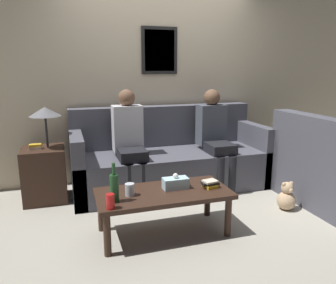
{
  "coord_description": "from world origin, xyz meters",
  "views": [
    {
      "loc": [
        -1.23,
        -3.25,
        1.49
      ],
      "look_at": [
        -0.22,
        -0.06,
        0.72
      ],
      "focal_mm": 35.0,
      "sensor_mm": 36.0,
      "label": 1
    }
  ],
  "objects_px": {
    "coffee_table": "(163,197)",
    "wine_bottle": "(114,187)",
    "couch_main": "(170,160)",
    "person_left": "(129,139)",
    "drinking_glass": "(130,190)",
    "person_right": "(215,135)",
    "teddy_bear": "(287,197)"
  },
  "relations": [
    {
      "from": "couch_main",
      "to": "coffee_table",
      "type": "distance_m",
      "value": 1.25
    },
    {
      "from": "wine_bottle",
      "to": "drinking_glass",
      "type": "height_order",
      "value": "wine_bottle"
    },
    {
      "from": "coffee_table",
      "to": "teddy_bear",
      "type": "xyz_separation_m",
      "value": [
        1.4,
        0.09,
        -0.22
      ]
    },
    {
      "from": "person_right",
      "to": "teddy_bear",
      "type": "bearing_deg",
      "value": -64.29
    },
    {
      "from": "couch_main",
      "to": "drinking_glass",
      "type": "bearing_deg",
      "value": -122.31
    },
    {
      "from": "couch_main",
      "to": "person_right",
      "type": "height_order",
      "value": "person_right"
    },
    {
      "from": "wine_bottle",
      "to": "person_left",
      "type": "bearing_deg",
      "value": 72.66
    },
    {
      "from": "drinking_glass",
      "to": "person_right",
      "type": "relative_size",
      "value": 0.09
    },
    {
      "from": "person_left",
      "to": "couch_main",
      "type": "bearing_deg",
      "value": 16.94
    },
    {
      "from": "person_right",
      "to": "teddy_bear",
      "type": "relative_size",
      "value": 3.94
    },
    {
      "from": "wine_bottle",
      "to": "couch_main",
      "type": "bearing_deg",
      "value": 55.06
    },
    {
      "from": "couch_main",
      "to": "coffee_table",
      "type": "height_order",
      "value": "couch_main"
    },
    {
      "from": "coffee_table",
      "to": "person_left",
      "type": "bearing_deg",
      "value": 95.97
    },
    {
      "from": "drinking_glass",
      "to": "teddy_bear",
      "type": "xyz_separation_m",
      "value": [
        1.7,
        0.1,
        -0.33
      ]
    },
    {
      "from": "coffee_table",
      "to": "person_right",
      "type": "relative_size",
      "value": 0.98
    },
    {
      "from": "wine_bottle",
      "to": "coffee_table",
      "type": "bearing_deg",
      "value": 12.86
    },
    {
      "from": "couch_main",
      "to": "person_right",
      "type": "relative_size",
      "value": 1.97
    },
    {
      "from": "person_right",
      "to": "teddy_bear",
      "type": "height_order",
      "value": "person_right"
    },
    {
      "from": "coffee_table",
      "to": "wine_bottle",
      "type": "bearing_deg",
      "value": -167.14
    },
    {
      "from": "wine_bottle",
      "to": "person_right",
      "type": "relative_size",
      "value": 0.27
    },
    {
      "from": "person_left",
      "to": "teddy_bear",
      "type": "bearing_deg",
      "value": -31.16
    },
    {
      "from": "couch_main",
      "to": "coffee_table",
      "type": "bearing_deg",
      "value": -110.55
    },
    {
      "from": "wine_bottle",
      "to": "drinking_glass",
      "type": "relative_size",
      "value": 3.06
    },
    {
      "from": "coffee_table",
      "to": "teddy_bear",
      "type": "distance_m",
      "value": 1.42
    },
    {
      "from": "couch_main",
      "to": "wine_bottle",
      "type": "xyz_separation_m",
      "value": [
        -0.89,
        -1.27,
        0.19
      ]
    },
    {
      "from": "couch_main",
      "to": "wine_bottle",
      "type": "relative_size",
      "value": 7.24
    },
    {
      "from": "couch_main",
      "to": "teddy_bear",
      "type": "distance_m",
      "value": 1.46
    },
    {
      "from": "couch_main",
      "to": "person_right",
      "type": "distance_m",
      "value": 0.65
    },
    {
      "from": "couch_main",
      "to": "drinking_glass",
      "type": "relative_size",
      "value": 22.13
    },
    {
      "from": "teddy_bear",
      "to": "wine_bottle",
      "type": "bearing_deg",
      "value": -173.96
    },
    {
      "from": "person_right",
      "to": "wine_bottle",
      "type": "bearing_deg",
      "value": -142.49
    },
    {
      "from": "couch_main",
      "to": "person_left",
      "type": "distance_m",
      "value": 0.66
    }
  ]
}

